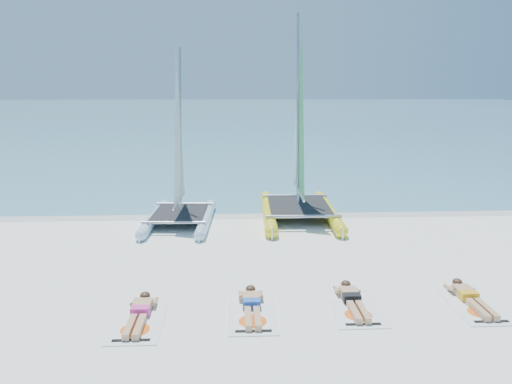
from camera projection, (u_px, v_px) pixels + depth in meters
ground at (250, 270)px, 12.54m from camera, size 140.00×140.00×0.00m
sea at (235, 113)px, 73.97m from camera, size 140.00×115.00×0.01m
wet_sand_strip at (244, 214)px, 17.90m from camera, size 140.00×1.40×0.01m
catamaran_blue at (179, 170)px, 16.44m from camera, size 2.30×4.46×5.96m
catamaran_yellow at (298, 151)px, 17.44m from camera, size 2.66×5.70×7.22m
towel_a at (138, 322)px, 9.85m from camera, size 1.00×1.85×0.02m
sunbather_a at (140, 312)px, 10.01m from camera, size 0.37×1.73×0.26m
towel_b at (252, 314)px, 10.18m from camera, size 1.00×1.85×0.02m
sunbather_b at (252, 305)px, 10.35m from camera, size 0.37×1.73×0.26m
towel_c at (354, 308)px, 10.45m from camera, size 1.00×1.85×0.02m
sunbather_c at (352, 299)px, 10.61m from camera, size 0.37×1.73×0.26m
towel_d at (473, 305)px, 10.56m from camera, size 1.00×1.85×0.02m
sunbather_d at (470, 297)px, 10.73m from camera, size 0.37×1.73×0.26m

